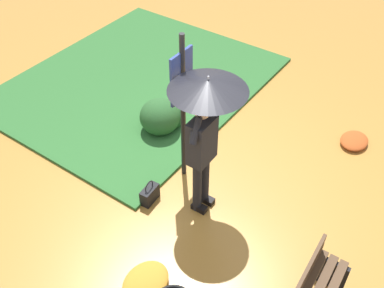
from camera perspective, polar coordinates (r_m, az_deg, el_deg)
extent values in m
plane|color=#B27A33|center=(6.67, 1.27, -5.49)|extent=(18.00, 18.00, 0.00)
cube|color=#2D662D|center=(8.76, -6.80, 7.65)|extent=(4.80, 4.00, 0.05)
cylinder|color=black|center=(6.10, 0.64, -5.36)|extent=(0.12, 0.12, 0.86)
cylinder|color=black|center=(6.20, 1.59, -4.36)|extent=(0.12, 0.12, 0.86)
cube|color=black|center=(6.37, 0.91, -7.90)|extent=(0.11, 0.22, 0.08)
cube|color=black|center=(6.47, 1.82, -6.90)|extent=(0.11, 0.22, 0.08)
cube|color=#232328|center=(5.63, 1.22, 0.40)|extent=(0.38, 0.25, 0.64)
sphere|color=beige|center=(5.33, 1.29, 4.11)|extent=(0.20, 0.20, 0.20)
ellipsoid|color=black|center=(5.32, 1.29, 4.37)|extent=(0.20, 0.20, 0.15)
cylinder|color=#232328|center=(5.34, 0.17, 0.74)|extent=(0.18, 0.13, 0.18)
cylinder|color=#232328|center=(5.31, 0.51, 1.67)|extent=(0.24, 0.11, 0.33)
cube|color=black|center=(5.28, 0.91, 3.38)|extent=(0.07, 0.02, 0.14)
cylinder|color=#232328|center=(5.58, 2.15, 3.17)|extent=(0.11, 0.10, 0.09)
cylinder|color=#232328|center=(5.52, 2.00, 3.86)|extent=(0.10, 0.09, 0.23)
cylinder|color=#A5A5AD|center=(5.33, 1.99, 6.51)|extent=(0.02, 0.02, 0.41)
cone|color=black|center=(5.27, 2.01, 7.36)|extent=(0.96, 0.96, 0.16)
sphere|color=#A5A5AD|center=(5.21, 2.04, 8.36)|extent=(0.02, 0.02, 0.02)
cylinder|color=black|center=(6.13, -1.12, 4.03)|extent=(0.07, 0.07, 2.30)
cube|color=navy|center=(5.81, -1.31, 8.38)|extent=(0.44, 0.04, 0.70)
cube|color=silver|center=(5.82, -1.47, 8.44)|extent=(0.38, 0.01, 0.64)
cube|color=black|center=(6.45, -5.27, -6.27)|extent=(0.31, 0.16, 0.24)
torus|color=black|center=(6.33, -5.36, -5.30)|extent=(0.18, 0.03, 0.18)
cube|color=black|center=(5.77, 16.91, -15.15)|extent=(0.08, 0.36, 0.44)
cube|color=#513823|center=(5.03, 13.33, -16.55)|extent=(1.40, 0.11, 0.10)
ellipsoid|color=#285628|center=(7.44, -4.03, 3.40)|extent=(0.65, 0.65, 0.59)
ellipsoid|color=#1E421E|center=(7.57, -2.50, 3.31)|extent=(0.39, 0.39, 0.39)
ellipsoid|color=#C68428|center=(5.69, -5.78, -16.71)|extent=(0.62, 0.50, 0.14)
ellipsoid|color=#B74C1E|center=(7.77, 19.51, 0.39)|extent=(0.52, 0.42, 0.12)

